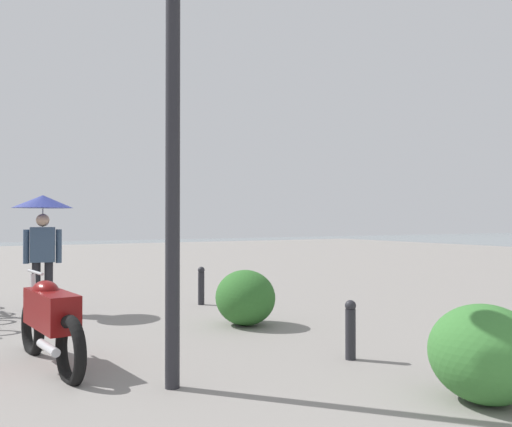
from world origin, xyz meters
TOP-DOWN VIEW (x-y plane):
  - lamppost at (4.88, 1.12)m, footprint 0.98×0.28m
  - motorcycle at (6.30, 2.02)m, footprint 2.17×0.45m
  - pedestrian at (9.85, 1.60)m, footprint 1.00×1.00m
  - bollard_near at (4.86, -1.04)m, footprint 0.13×0.13m
  - bollard_mid at (9.38, -1.16)m, footprint 0.13×0.13m
  - shrub_low at (7.23, -0.94)m, footprint 0.99×0.89m
  - shrub_round at (3.13, -1.11)m, footprint 1.02×0.91m

SIDE VIEW (x-z plane):
  - bollard_near at x=4.86m, z-range 0.02..0.70m
  - bollard_mid at x=9.38m, z-range 0.02..0.73m
  - shrub_low at x=7.23m, z-range 0.00..0.84m
  - shrub_round at x=3.13m, z-range 0.00..0.86m
  - motorcycle at x=6.30m, z-range -0.03..1.03m
  - pedestrian at x=9.85m, z-range 0.59..2.62m
  - lamppost at x=4.88m, z-range 0.68..4.86m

